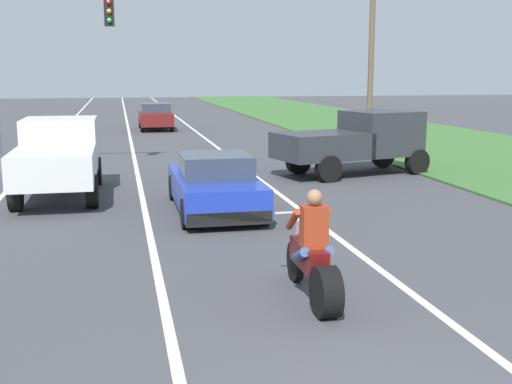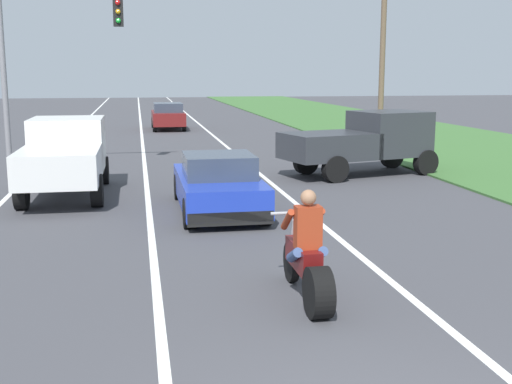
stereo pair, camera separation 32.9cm
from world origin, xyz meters
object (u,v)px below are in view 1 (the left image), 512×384
Objects in this scene: traffic_light_mast_near at (33,48)px; distant_car_far_ahead at (156,116)px; pickup_truck_right_shoulder_dark_grey at (357,140)px; sports_car_blue at (215,185)px; pickup_truck_left_lane_white at (58,155)px; motorcycle_with_rider at (313,261)px.

distant_car_far_ahead is (4.60, 15.07, -3.19)m from traffic_light_mast_near.
pickup_truck_right_shoulder_dark_grey is at bearing -73.26° from distant_car_far_ahead.
pickup_truck_left_lane_white reaches higher than sports_car_blue.
pickup_truck_right_shoulder_dark_grey is at bearing 41.87° from sports_car_blue.
pickup_truck_left_lane_white is 19.97m from distant_car_far_ahead.
motorcycle_with_rider is 0.37× the size of traffic_light_mast_near.
motorcycle_with_rider is at bearing -85.58° from sports_car_blue.
pickup_truck_left_lane_white is at bearing -167.33° from pickup_truck_right_shoulder_dark_grey.
pickup_truck_left_lane_white reaches higher than motorcycle_with_rider.
traffic_light_mast_near is (-9.90, 2.57, 2.86)m from pickup_truck_right_shoulder_dark_grey.
distant_car_far_ahead is at bearing 91.14° from motorcycle_with_rider.
sports_car_blue is at bearing 94.42° from motorcycle_with_rider.
sports_car_blue is 0.84× the size of pickup_truck_right_shoulder_dark_grey.
motorcycle_with_rider is 0.43× the size of pickup_truck_right_shoulder_dark_grey.
motorcycle_with_rider is 28.58m from distant_car_far_ahead.
sports_car_blue is 22.32m from distant_car_far_ahead.
traffic_light_mast_near is (-1.00, 4.57, 2.86)m from pickup_truck_left_lane_white.
distant_car_far_ahead is at bearing 106.74° from pickup_truck_right_shoulder_dark_grey.
pickup_truck_left_lane_white is at bearing -100.37° from distant_car_far_ahead.
traffic_light_mast_near reaches higher than pickup_truck_left_lane_white.
pickup_truck_left_lane_white is (-4.16, 8.93, 0.51)m from motorcycle_with_rider.
pickup_truck_left_lane_white is 5.48m from traffic_light_mast_near.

